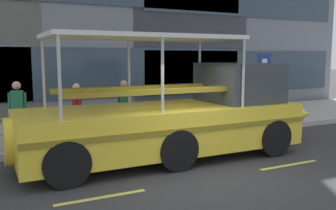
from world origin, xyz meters
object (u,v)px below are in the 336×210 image
pedestrian_near_bow (227,98)px  pedestrian_mid_left (124,101)px  pedestrian_mid_right (77,105)px  duck_tour_boat (182,117)px  parking_sign (263,76)px  pedestrian_near_stern (17,105)px

pedestrian_near_bow → pedestrian_mid_left: size_ratio=0.88×
pedestrian_mid_right → duck_tour_boat: bearing=-52.3°
pedestrian_near_bow → pedestrian_mid_left: 4.27m
duck_tour_boat → pedestrian_mid_right: size_ratio=5.46×
parking_sign → pedestrian_near_stern: 8.71m
pedestrian_near_bow → parking_sign: bearing=-29.6°
parking_sign → pedestrian_mid_left: bearing=175.7°
pedestrian_near_bow → pedestrian_mid_left: (-4.26, -0.26, 0.13)m
parking_sign → duck_tour_boat: (-4.79, -2.35, -0.89)m
pedestrian_near_bow → pedestrian_mid_right: 5.80m
pedestrian_mid_left → pedestrian_near_stern: pedestrian_near_stern is taller
duck_tour_boat → pedestrian_mid_left: duck_tour_boat is taller
duck_tour_boat → pedestrian_near_stern: bearing=142.0°
parking_sign → duck_tour_boat: duck_tour_boat is taller
parking_sign → pedestrian_mid_right: bearing=176.3°
parking_sign → pedestrian_near_stern: parking_sign is taller
duck_tour_boat → pedestrian_near_bow: 4.71m
pedestrian_near_bow → pedestrian_mid_right: size_ratio=0.90×
pedestrian_mid_left → pedestrian_near_stern: (-3.22, 0.26, 0.03)m
parking_sign → pedestrian_near_bow: 1.59m
parking_sign → duck_tour_boat: size_ratio=0.28×
parking_sign → pedestrian_mid_left: (-5.43, 0.41, -0.72)m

